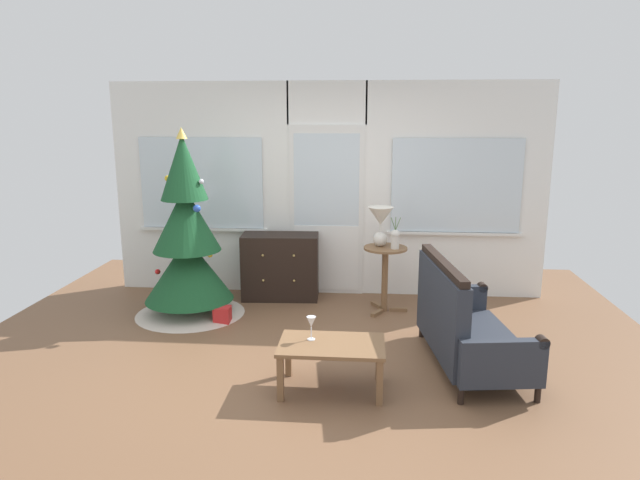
% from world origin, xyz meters
% --- Properties ---
extents(ground_plane, '(6.76, 6.76, 0.00)m').
position_xyz_m(ground_plane, '(0.00, 0.00, 0.00)').
color(ground_plane, brown).
extents(back_wall_with_door, '(5.20, 0.14, 2.55)m').
position_xyz_m(back_wall_with_door, '(0.00, 2.08, 1.28)').
color(back_wall_with_door, white).
rests_on(back_wall_with_door, ground).
extents(christmas_tree, '(1.20, 1.20, 2.04)m').
position_xyz_m(christmas_tree, '(-1.45, 1.15, 0.77)').
color(christmas_tree, '#4C331E').
rests_on(christmas_tree, ground).
extents(dresser_cabinet, '(0.92, 0.48, 0.78)m').
position_xyz_m(dresser_cabinet, '(-0.53, 1.79, 0.39)').
color(dresser_cabinet, black).
rests_on(dresser_cabinet, ground).
extents(settee_sofa, '(0.89, 1.54, 0.96)m').
position_xyz_m(settee_sofa, '(1.33, 0.05, 0.38)').
color(settee_sofa, black).
rests_on(settee_sofa, ground).
extents(side_table, '(0.50, 0.48, 0.74)m').
position_xyz_m(side_table, '(0.70, 1.42, 0.52)').
color(side_table, brown).
rests_on(side_table, ground).
extents(table_lamp, '(0.28, 0.28, 0.44)m').
position_xyz_m(table_lamp, '(0.64, 1.46, 1.02)').
color(table_lamp, silver).
rests_on(table_lamp, side_table).
extents(flower_vase, '(0.11, 0.10, 0.35)m').
position_xyz_m(flower_vase, '(0.80, 1.36, 0.86)').
color(flower_vase, beige).
rests_on(flower_vase, side_table).
extents(coffee_table, '(0.84, 0.52, 0.40)m').
position_xyz_m(coffee_table, '(0.23, -0.50, 0.34)').
color(coffee_table, brown).
rests_on(coffee_table, ground).
extents(wine_glass, '(0.08, 0.08, 0.20)m').
position_xyz_m(wine_glass, '(0.06, -0.43, 0.54)').
color(wine_glass, silver).
rests_on(wine_glass, coffee_table).
extents(gift_box, '(0.17, 0.15, 0.17)m').
position_xyz_m(gift_box, '(-1.03, 0.91, 0.09)').
color(gift_box, red).
rests_on(gift_box, ground).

